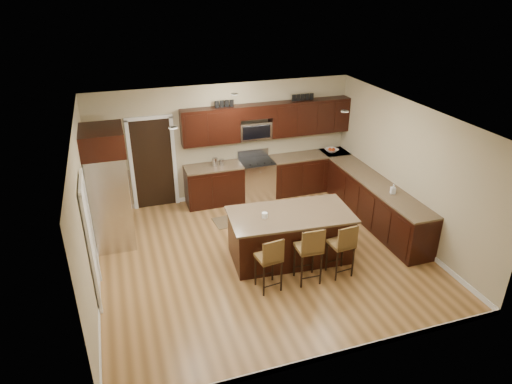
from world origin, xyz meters
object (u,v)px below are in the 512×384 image
object	(u,v)px
stool_right	(343,244)
range	(257,179)
stool_left	(270,258)
stool_mid	(310,249)
island	(290,237)
refrigerator	(109,187)

from	to	relation	value
stool_right	range	bearing A→B (deg)	92.11
stool_left	stool_right	bearing A→B (deg)	-6.88
stool_mid	island	bearing A→B (deg)	93.06
stool_mid	refrigerator	bearing A→B (deg)	143.77
stool_left	stool_mid	world-z (taller)	stool_mid
island	stool_left	xyz separation A→B (m)	(-0.69, -0.84, 0.20)
stool_left	stool_right	size ratio (longest dim) A/B	0.99
range	stool_right	size ratio (longest dim) A/B	1.08
stool_left	refrigerator	xyz separation A→B (m)	(-2.39, 2.43, 0.57)
stool_mid	stool_right	bearing A→B (deg)	2.22
stool_right	refrigerator	distance (m)	4.49
stool_left	stool_mid	distance (m)	0.71
range	refrigerator	xyz separation A→B (m)	(-3.30, -1.05, 0.73)
island	stool_right	distance (m)	1.08
range	stool_mid	size ratio (longest dim) A/B	1.02
range	stool_right	world-z (taller)	range
stool_mid	range	bearing A→B (deg)	88.65
range	refrigerator	distance (m)	3.54
island	stool_left	world-z (taller)	stool_left
stool_left	stool_mid	xyz separation A→B (m)	(0.71, -0.00, 0.05)
stool_left	island	bearing A→B (deg)	43.69
stool_right	stool_mid	bearing A→B (deg)	175.39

